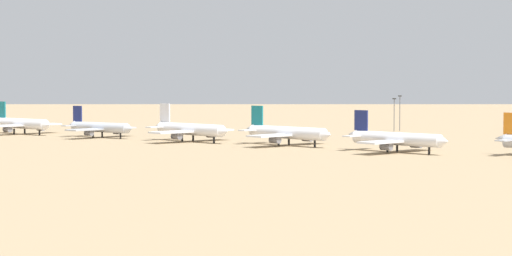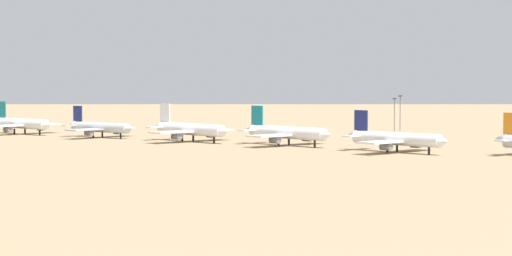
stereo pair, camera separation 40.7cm
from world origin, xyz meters
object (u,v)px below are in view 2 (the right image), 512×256
Objects in this scene: parked_jet_teal_4 at (286,133)px; light_pole_mid at (400,110)px; light_pole_west at (394,112)px; parked_jet_white_3 at (190,129)px; parked_jet_teal_1 at (21,124)px; parked_jet_navy_2 at (100,127)px; parked_jet_navy_5 at (395,139)px.

light_pole_mid reaches higher than parked_jet_teal_4.
parked_jet_white_3 is at bearing -106.24° from light_pole_west.
light_pole_west is 7.99m from light_pole_mid.
light_pole_mid reaches higher than parked_jet_teal_1.
light_pole_west is 0.93× the size of light_pole_mid.
parked_jet_teal_1 is 46.50m from parked_jet_navy_2.
parked_jet_navy_5 is (87.47, -4.04, -0.36)m from parked_jet_white_3.
light_pole_west is (79.35, 112.40, 4.76)m from parked_jet_navy_2.
parked_jet_white_3 is 1.08× the size of parked_jet_navy_5.
parked_jet_navy_2 is at bearing -123.13° from light_pole_mid.
parked_jet_navy_5 reaches higher than parked_jet_navy_2.
light_pole_west is at bearing 127.69° from parked_jet_navy_5.
parked_jet_teal_1 is 135.24m from parked_jet_teal_4.
light_pole_west is at bearing 49.37° from parked_jet_teal_1.
light_pole_mid reaches higher than parked_jet_white_3.
parked_jet_teal_1 is 174.60m from light_pole_mid.
light_pole_mid is (-55.78, 123.49, 5.26)m from parked_jet_navy_5.
parked_jet_teal_1 is at bearing -165.93° from parked_jet_teal_4.
parked_jet_teal_4 reaches higher than parked_jet_navy_5.
parked_jet_teal_1 reaches higher than parked_jet_teal_4.
parked_jet_navy_5 is at bearing -65.69° from light_pole_mid.
parked_jet_navy_5 is at bearing -64.56° from light_pole_west.
parked_jet_white_3 reaches higher than parked_jet_teal_1.
light_pole_mid is at bearing 87.09° from parked_jet_white_3.
parked_jet_navy_2 is at bearing 9.02° from parked_jet_teal_1.
parked_jet_teal_4 is 2.51× the size of light_pole_mid.
parked_jet_white_3 is at bearing -164.29° from parked_jet_teal_4.
parked_jet_white_3 is at bearing 8.66° from parked_jet_teal_1.
parked_jet_teal_4 reaches higher than parked_jet_navy_2.
parked_jet_teal_1 reaches higher than parked_jet_navy_5.
parked_jet_teal_1 reaches higher than parked_jet_navy_2.
light_pole_west reaches higher than parked_jet_teal_1.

